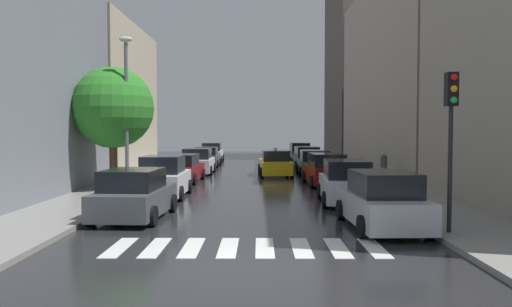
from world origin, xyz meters
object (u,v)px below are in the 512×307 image
object	(u,v)px
parked_car_left_second	(164,178)
parked_car_left_fifth	(207,158)
parked_car_right_fourth	(314,163)
parked_car_right_sixth	(299,154)
parked_car_right_second	(346,183)
parked_car_right_third	(326,170)
pedestrian_foreground	(384,166)
taxi_midroad	(275,164)
lamp_post_left	(126,103)
traffic_light_right_corner	(451,116)
parked_car_left_nearest	(134,196)
parked_car_right_nearest	(382,202)
parked_car_left_sixth	(212,153)
parked_car_right_fifth	(306,158)
parked_car_left_third	(182,169)
parked_car_left_fourth	(198,162)
street_tree_left	(113,108)

from	to	relation	value
parked_car_left_second	parked_car_left_fifth	world-z (taller)	parked_car_left_second
parked_car_right_fourth	parked_car_right_sixth	distance (m)	12.18
parked_car_right_second	parked_car_right_third	world-z (taller)	parked_car_right_second
parked_car_right_fourth	parked_car_left_second	bearing A→B (deg)	146.47
parked_car_right_second	pedestrian_foreground	world-z (taller)	pedestrian_foreground
taxi_midroad	lamp_post_left	bearing A→B (deg)	143.30
traffic_light_right_corner	parked_car_left_second	bearing A→B (deg)	138.07
pedestrian_foreground	traffic_light_right_corner	bearing A→B (deg)	81.67
parked_car_right_third	lamp_post_left	distance (m)	10.88
parked_car_left_nearest	parked_car_right_third	distance (m)	12.88
parked_car_right_sixth	taxi_midroad	size ratio (longest dim) A/B	0.89
parked_car_right_nearest	parked_car_right_fourth	distance (m)	18.32
parked_car_left_sixth	parked_car_right_fifth	xyz separation A→B (m)	(7.97, -7.23, -0.04)
parked_car_left_third	parked_car_left_fifth	world-z (taller)	parked_car_left_fifth
traffic_light_right_corner	parked_car_right_fourth	bearing A→B (deg)	94.46
parked_car_left_fourth	traffic_light_right_corner	world-z (taller)	traffic_light_right_corner
parked_car_right_second	traffic_light_right_corner	xyz separation A→B (m)	(1.67, -6.57, 2.48)
parked_car_left_sixth	pedestrian_foreground	size ratio (longest dim) A/B	2.97
parked_car_right_nearest	traffic_light_right_corner	size ratio (longest dim) A/B	1.07
parked_car_left_sixth	taxi_midroad	size ratio (longest dim) A/B	0.99
parked_car_right_sixth	parked_car_left_fourth	bearing A→B (deg)	144.11
parked_car_left_nearest	parked_car_right_third	size ratio (longest dim) A/B	0.90
parked_car_right_sixth	street_tree_left	distance (m)	24.30
parked_car_left_sixth	parked_car_right_fifth	distance (m)	10.76
parked_car_left_nearest	parked_car_right_nearest	size ratio (longest dim) A/B	0.93
parked_car_left_nearest	parked_car_left_fifth	world-z (taller)	parked_car_left_nearest
street_tree_left	parked_car_left_third	bearing A→B (deg)	62.25
street_tree_left	parked_car_right_fifth	bearing A→B (deg)	56.53
parked_car_left_sixth	traffic_light_right_corner	world-z (taller)	traffic_light_right_corner
traffic_light_right_corner	parked_car_left_third	bearing A→B (deg)	122.59
parked_car_left_fourth	pedestrian_foreground	size ratio (longest dim) A/B	2.74
parked_car_left_nearest	parked_car_right_fifth	bearing A→B (deg)	-15.83
parked_car_left_fourth	lamp_post_left	xyz separation A→B (m)	(-1.79, -11.25, 3.32)
parked_car_left_sixth	parked_car_right_fourth	xyz separation A→B (m)	(7.90, -13.47, -0.06)
parked_car_left_sixth	parked_car_right_nearest	size ratio (longest dim) A/B	1.02
taxi_midroad	lamp_post_left	world-z (taller)	lamp_post_left
parked_car_right_fourth	lamp_post_left	distance (m)	14.69
parked_car_left_nearest	street_tree_left	xyz separation A→B (m)	(-2.69, 7.15, 3.17)
parked_car_left_third	lamp_post_left	size ratio (longest dim) A/B	0.69
parked_car_left_third	street_tree_left	xyz separation A→B (m)	(-2.48, -4.71, 3.20)
parked_car_right_nearest	parked_car_left_third	bearing A→B (deg)	28.54
parked_car_left_fifth	parked_car_right_sixth	size ratio (longest dim) A/B	0.99
parked_car_right_fifth	parked_car_left_fourth	bearing A→B (deg)	124.42
parked_car_left_fourth	parked_car_right_sixth	xyz separation A→B (m)	(7.67, 11.64, 0.04)
parked_car_right_sixth	parked_car_right_second	bearing A→B (deg)	177.19
parked_car_left_fifth	traffic_light_right_corner	bearing A→B (deg)	-160.97
pedestrian_foreground	traffic_light_right_corner	size ratio (longest dim) A/B	0.37
parked_car_left_third	parked_car_right_second	world-z (taller)	parked_car_right_second
parked_car_right_sixth	pedestrian_foreground	xyz separation A→B (m)	(3.22, -17.59, 0.14)
traffic_light_right_corner	street_tree_left	bearing A→B (deg)	139.82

